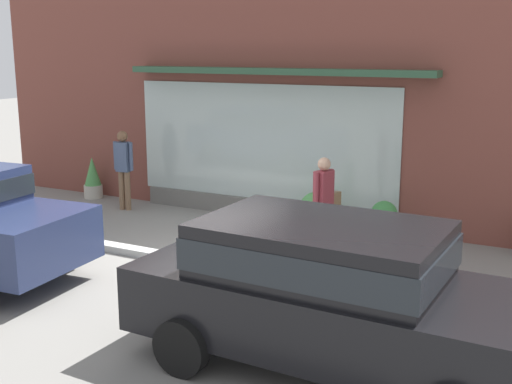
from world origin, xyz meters
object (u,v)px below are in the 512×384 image
object	(u,v)px
fire_hydrant	(265,224)
potted_plant_corner_tall	(384,219)
pedestrian_with_handbag	(324,198)
parked_car_black	(333,289)
pedestrian_passerby	(124,164)
potted_plant_window_left	(315,211)
potted_plant_near_hydrant	(93,179)

from	to	relation	value
fire_hydrant	potted_plant_corner_tall	distance (m)	2.11
fire_hydrant	potted_plant_corner_tall	world-z (taller)	fire_hydrant
pedestrian_with_handbag	fire_hydrant	bearing A→B (deg)	129.53
pedestrian_with_handbag	parked_car_black	distance (m)	4.02
pedestrian_passerby	potted_plant_window_left	bearing A→B (deg)	179.38
potted_plant_corner_tall	potted_plant_window_left	bearing A→B (deg)	170.05
pedestrian_with_handbag	potted_plant_corner_tall	bearing A→B (deg)	-24.94
potted_plant_window_left	potted_plant_corner_tall	world-z (taller)	potted_plant_corner_tall
fire_hydrant	pedestrian_passerby	distance (m)	4.12
pedestrian_with_handbag	pedestrian_passerby	bearing A→B (deg)	94.12
fire_hydrant	potted_plant_window_left	size ratio (longest dim) A/B	1.30
fire_hydrant	parked_car_black	world-z (taller)	parked_car_black
pedestrian_passerby	potted_plant_corner_tall	distance (m)	5.54
fire_hydrant	pedestrian_with_handbag	distance (m)	1.07
pedestrian_with_handbag	potted_plant_near_hydrant	bearing A→B (deg)	91.17
pedestrian_passerby	potted_plant_window_left	world-z (taller)	pedestrian_passerby
parked_car_black	potted_plant_corner_tall	bearing A→B (deg)	101.90
pedestrian_with_handbag	pedestrian_passerby	size ratio (longest dim) A/B	0.96
pedestrian_with_handbag	potted_plant_corner_tall	size ratio (longest dim) A/B	2.11
potted_plant_window_left	potted_plant_corner_tall	xyz separation A→B (m)	(1.38, -0.24, 0.06)
fire_hydrant	potted_plant_window_left	distance (m)	1.62
pedestrian_passerby	parked_car_black	size ratio (longest dim) A/B	0.37
parked_car_black	potted_plant_corner_tall	world-z (taller)	parked_car_black
pedestrian_with_handbag	potted_plant_near_hydrant	world-z (taller)	pedestrian_with_handbag
pedestrian_passerby	parked_car_black	distance (m)	7.76
pedestrian_passerby	potted_plant_corner_tall	world-z (taller)	pedestrian_passerby
pedestrian_with_handbag	potted_plant_window_left	bearing A→B (deg)	42.01
potted_plant_window_left	potted_plant_corner_tall	size ratio (longest dim) A/B	0.95
fire_hydrant	pedestrian_with_handbag	world-z (taller)	pedestrian_with_handbag
potted_plant_near_hydrant	pedestrian_with_handbag	bearing A→B (deg)	-12.16
potted_plant_near_hydrant	pedestrian_passerby	bearing A→B (deg)	-21.97
pedestrian_passerby	potted_plant_corner_tall	bearing A→B (deg)	175.48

